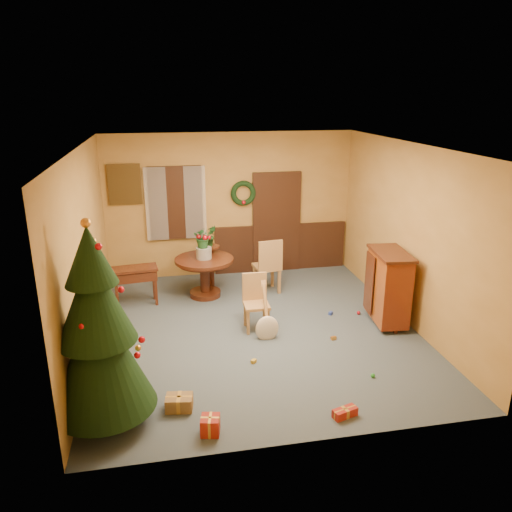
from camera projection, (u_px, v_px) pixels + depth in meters
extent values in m
plane|color=#36464F|center=(256.00, 330.00, 8.02)|extent=(5.50, 5.50, 0.00)
plane|color=silver|center=(256.00, 147.00, 7.10)|extent=(5.50, 5.50, 0.00)
plane|color=olive|center=(231.00, 205.00, 10.12)|extent=(5.00, 0.00, 5.00)
plane|color=olive|center=(309.00, 322.00, 5.00)|extent=(5.00, 0.00, 5.00)
plane|color=olive|center=(85.00, 253.00, 7.11)|extent=(0.00, 5.50, 5.50)
plane|color=olive|center=(409.00, 235.00, 8.01)|extent=(0.00, 5.50, 5.50)
cube|color=black|center=(281.00, 247.00, 10.57)|extent=(2.80, 0.06, 1.00)
cube|color=black|center=(276.00, 223.00, 10.37)|extent=(1.00, 0.08, 2.10)
cube|color=white|center=(276.00, 224.00, 10.42)|extent=(0.80, 0.03, 1.90)
cube|color=black|center=(176.00, 203.00, 9.85)|extent=(1.05, 0.08, 1.45)
cube|color=white|center=(176.00, 203.00, 9.87)|extent=(0.88, 0.03, 1.25)
cube|color=white|center=(156.00, 204.00, 9.73)|extent=(0.42, 0.02, 1.45)
cube|color=white|center=(195.00, 203.00, 9.87)|extent=(0.42, 0.02, 1.45)
torus|color=black|center=(243.00, 193.00, 10.01)|extent=(0.51, 0.11, 0.51)
cube|color=#4C3819|center=(125.00, 184.00, 9.56)|extent=(0.62, 0.05, 0.78)
cube|color=gray|center=(125.00, 184.00, 9.59)|extent=(0.48, 0.02, 0.62)
cylinder|color=black|center=(204.00, 260.00, 9.13)|extent=(1.08, 1.08, 0.06)
cylinder|color=black|center=(204.00, 263.00, 9.15)|extent=(0.96, 0.96, 0.04)
cylinder|color=black|center=(205.00, 277.00, 9.24)|extent=(0.17, 0.17, 0.60)
cylinder|color=black|center=(205.00, 293.00, 9.34)|extent=(0.58, 0.58, 0.10)
cylinder|color=slate|center=(204.00, 253.00, 9.09)|extent=(0.28, 0.28, 0.21)
imported|color=#1E4C23|center=(203.00, 237.00, 8.99)|extent=(0.36, 0.31, 0.40)
cube|color=olive|center=(256.00, 305.00, 7.91)|extent=(0.40, 0.40, 0.05)
cube|color=olive|center=(254.00, 286.00, 8.00)|extent=(0.39, 0.04, 0.47)
cube|color=olive|center=(264.00, 313.00, 8.16)|extent=(0.04, 0.04, 0.40)
cube|color=olive|center=(245.00, 314.00, 8.10)|extent=(0.04, 0.04, 0.40)
cube|color=olive|center=(268.00, 321.00, 7.86)|extent=(0.04, 0.04, 0.40)
cube|color=olive|center=(248.00, 323.00, 7.81)|extent=(0.04, 0.04, 0.40)
cube|color=olive|center=(267.00, 267.00, 9.43)|extent=(0.52, 0.52, 0.05)
cube|color=olive|center=(271.00, 255.00, 9.14)|extent=(0.46, 0.10, 0.55)
cube|color=olive|center=(261.00, 284.00, 9.28)|extent=(0.06, 0.06, 0.47)
cube|color=olive|center=(279.00, 282.00, 9.39)|extent=(0.06, 0.06, 0.47)
cube|color=olive|center=(254.00, 277.00, 9.62)|extent=(0.06, 0.06, 0.47)
cube|color=olive|center=(272.00, 275.00, 9.73)|extent=(0.06, 0.06, 0.47)
cylinder|color=black|center=(211.00, 268.00, 9.56)|extent=(0.11, 0.11, 0.84)
cylinder|color=black|center=(211.00, 247.00, 9.43)|extent=(0.34, 0.34, 0.03)
imported|color=#19471E|center=(210.00, 236.00, 9.36)|extent=(0.25, 0.21, 0.40)
cylinder|color=#382111|center=(107.00, 411.00, 5.77)|extent=(0.15, 0.15, 0.26)
cone|color=black|center=(100.00, 351.00, 5.53)|extent=(1.18, 1.18, 1.39)
cone|color=black|center=(94.00, 298.00, 5.33)|extent=(0.86, 0.86, 1.02)
cone|color=black|center=(89.00, 255.00, 5.17)|extent=(0.56, 0.56, 0.64)
sphere|color=orange|center=(86.00, 223.00, 5.07)|extent=(0.11, 0.11, 0.11)
cube|color=black|center=(134.00, 269.00, 8.77)|extent=(0.83, 0.48, 0.05)
cube|color=black|center=(135.00, 275.00, 8.81)|extent=(0.78, 0.44, 0.17)
cube|color=black|center=(117.00, 289.00, 8.82)|extent=(0.08, 0.28, 0.65)
cube|color=black|center=(155.00, 286.00, 8.94)|extent=(0.08, 0.28, 0.65)
cube|color=#500E09|center=(388.00, 287.00, 8.07)|extent=(0.54, 0.95, 1.12)
cube|color=black|center=(391.00, 253.00, 7.89)|extent=(0.60, 1.01, 0.05)
cylinder|color=black|center=(396.00, 331.00, 7.90)|extent=(0.06, 0.06, 0.08)
cylinder|color=black|center=(376.00, 311.00, 8.61)|extent=(0.06, 0.06, 0.08)
cube|color=brown|center=(179.00, 403.00, 6.01)|extent=(0.35, 0.28, 0.17)
cube|color=#B3852F|center=(179.00, 403.00, 6.01)|extent=(0.33, 0.08, 0.17)
cube|color=#B3852F|center=(179.00, 403.00, 6.01)|extent=(0.08, 0.24, 0.17)
cube|color=maroon|center=(210.00, 425.00, 5.57)|extent=(0.25, 0.25, 0.21)
cube|color=#B3852F|center=(210.00, 425.00, 5.57)|extent=(0.21, 0.07, 0.21)
cube|color=#B3852F|center=(210.00, 425.00, 5.57)|extent=(0.07, 0.21, 0.21)
cube|color=brown|center=(114.00, 369.00, 6.77)|extent=(0.29, 0.22, 0.14)
cube|color=#B3852F|center=(114.00, 369.00, 6.77)|extent=(0.26, 0.07, 0.14)
cube|color=#B3852F|center=(114.00, 369.00, 6.77)|extent=(0.07, 0.19, 0.14)
cube|color=maroon|center=(345.00, 413.00, 5.87)|extent=(0.32, 0.21, 0.11)
cube|color=#B3852F|center=(345.00, 413.00, 5.87)|extent=(0.30, 0.11, 0.11)
cube|color=#B3852F|center=(345.00, 413.00, 5.87)|extent=(0.08, 0.13, 0.11)
cube|color=#233B9B|center=(331.00, 313.00, 8.56)|extent=(0.09, 0.09, 0.05)
sphere|color=green|center=(373.00, 376.00, 6.68)|extent=(0.06, 0.06, 0.06)
cube|color=#B99322|center=(254.00, 361.00, 7.04)|extent=(0.09, 0.09, 0.05)
sphere|color=red|center=(359.00, 313.00, 8.57)|extent=(0.06, 0.06, 0.06)
cube|color=orange|center=(334.00, 338.00, 7.70)|extent=(0.09, 0.06, 0.05)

